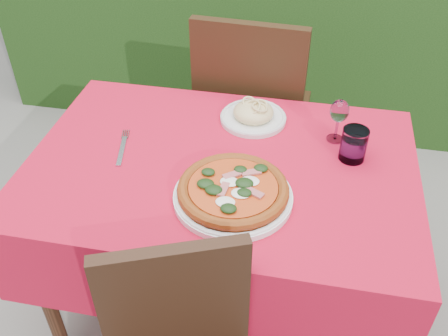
% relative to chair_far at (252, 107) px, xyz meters
% --- Properties ---
extents(ground, '(60.00, 60.00, 0.00)m').
position_rel_chair_far_xyz_m(ground, '(-0.01, -0.62, -0.58)').
color(ground, slate).
rests_on(ground, ground).
extents(dining_table, '(1.26, 0.86, 0.75)m').
position_rel_chair_far_xyz_m(dining_table, '(-0.01, -0.62, 0.02)').
color(dining_table, '#442516').
rests_on(dining_table, ground).
extents(chair_far, '(0.48, 0.48, 1.01)m').
position_rel_chair_far_xyz_m(chair_far, '(0.00, 0.00, 0.00)').
color(chair_far, black).
rests_on(chair_far, ground).
extents(pizza_plate, '(0.39, 0.39, 0.07)m').
position_rel_chair_far_xyz_m(pizza_plate, '(0.06, -0.78, 0.20)').
color(pizza_plate, white).
rests_on(pizza_plate, dining_table).
extents(pasta_plate, '(0.24, 0.24, 0.07)m').
position_rel_chair_far_xyz_m(pasta_plate, '(0.05, -0.35, 0.19)').
color(pasta_plate, silver).
rests_on(pasta_plate, dining_table).
extents(water_glass, '(0.08, 0.08, 0.11)m').
position_rel_chair_far_xyz_m(water_glass, '(0.40, -0.51, 0.22)').
color(water_glass, silver).
rests_on(water_glass, dining_table).
extents(wine_glass, '(0.06, 0.06, 0.16)m').
position_rel_chair_far_xyz_m(wine_glass, '(0.35, -0.42, 0.28)').
color(wine_glass, silver).
rests_on(wine_glass, dining_table).
extents(fork, '(0.07, 0.22, 0.01)m').
position_rel_chair_far_xyz_m(fork, '(-0.35, -0.62, 0.17)').
color(fork, '#BABAC1').
rests_on(fork, dining_table).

